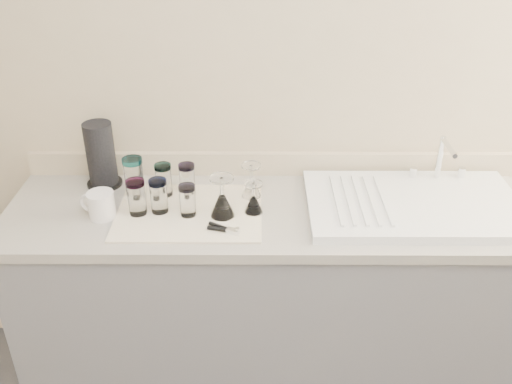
{
  "coord_description": "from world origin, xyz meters",
  "views": [
    {
      "loc": [
        -0.05,
        -0.69,
        2.04
      ],
      "look_at": [
        -0.06,
        1.15,
        1.0
      ],
      "focal_mm": 40.0,
      "sensor_mm": 36.0,
      "label": 1
    }
  ],
  "objects_px": {
    "tumbler_cyan": "(164,180)",
    "tumbler_teal": "(134,176)",
    "goblet_back_right": "(251,185)",
    "white_mug": "(101,205)",
    "sink_unit": "(414,204)",
    "tumbler_lavender": "(188,200)",
    "goblet_front_right": "(254,202)",
    "tumbler_blue": "(159,196)",
    "paper_towel_roll": "(101,156)",
    "goblet_front_left": "(222,203)",
    "tumbler_magenta": "(137,197)",
    "can_opener": "(224,229)",
    "tumbler_purple": "(187,179)"
  },
  "relations": [
    {
      "from": "tumbler_cyan",
      "to": "tumbler_teal",
      "type": "bearing_deg",
      "value": 177.41
    },
    {
      "from": "goblet_back_right",
      "to": "white_mug",
      "type": "relative_size",
      "value": 0.91
    },
    {
      "from": "sink_unit",
      "to": "white_mug",
      "type": "xyz_separation_m",
      "value": [
        -1.19,
        -0.07,
        0.03
      ]
    },
    {
      "from": "tumbler_lavender",
      "to": "goblet_front_right",
      "type": "bearing_deg",
      "value": 5.19
    },
    {
      "from": "tumbler_blue",
      "to": "paper_towel_roll",
      "type": "relative_size",
      "value": 0.49
    },
    {
      "from": "tumbler_teal",
      "to": "tumbler_lavender",
      "type": "relative_size",
      "value": 1.26
    },
    {
      "from": "tumbler_lavender",
      "to": "goblet_back_right",
      "type": "distance_m",
      "value": 0.28
    },
    {
      "from": "tumbler_teal",
      "to": "tumbler_blue",
      "type": "relative_size",
      "value": 1.17
    },
    {
      "from": "goblet_front_left",
      "to": "tumbler_magenta",
      "type": "bearing_deg",
      "value": 177.45
    },
    {
      "from": "goblet_front_left",
      "to": "goblet_front_right",
      "type": "relative_size",
      "value": 1.32
    },
    {
      "from": "tumbler_lavender",
      "to": "can_opener",
      "type": "relative_size",
      "value": 1.03
    },
    {
      "from": "tumbler_blue",
      "to": "tumbler_lavender",
      "type": "relative_size",
      "value": 1.08
    },
    {
      "from": "goblet_front_right",
      "to": "can_opener",
      "type": "bearing_deg",
      "value": -128.84
    },
    {
      "from": "tumbler_teal",
      "to": "white_mug",
      "type": "xyz_separation_m",
      "value": [
        -0.1,
        -0.16,
        -0.04
      ]
    },
    {
      "from": "paper_towel_roll",
      "to": "tumbler_lavender",
      "type": "bearing_deg",
      "value": -33.8
    },
    {
      "from": "tumbler_lavender",
      "to": "paper_towel_roll",
      "type": "height_order",
      "value": "paper_towel_roll"
    },
    {
      "from": "tumbler_blue",
      "to": "goblet_front_right",
      "type": "height_order",
      "value": "tumbler_blue"
    },
    {
      "from": "goblet_front_left",
      "to": "paper_towel_roll",
      "type": "relative_size",
      "value": 0.6
    },
    {
      "from": "tumbler_magenta",
      "to": "white_mug",
      "type": "relative_size",
      "value": 0.92
    },
    {
      "from": "tumbler_blue",
      "to": "can_opener",
      "type": "xyz_separation_m",
      "value": [
        0.25,
        -0.14,
        -0.06
      ]
    },
    {
      "from": "tumbler_lavender",
      "to": "tumbler_blue",
      "type": "bearing_deg",
      "value": 167.44
    },
    {
      "from": "goblet_front_left",
      "to": "can_opener",
      "type": "xyz_separation_m",
      "value": [
        0.01,
        -0.11,
        -0.05
      ]
    },
    {
      "from": "tumbler_purple",
      "to": "tumbler_magenta",
      "type": "bearing_deg",
      "value": -138.46
    },
    {
      "from": "tumbler_blue",
      "to": "white_mug",
      "type": "height_order",
      "value": "tumbler_blue"
    },
    {
      "from": "tumbler_lavender",
      "to": "white_mug",
      "type": "xyz_separation_m",
      "value": [
        -0.33,
        -0.0,
        -0.02
      ]
    },
    {
      "from": "tumbler_magenta",
      "to": "can_opener",
      "type": "height_order",
      "value": "tumbler_magenta"
    },
    {
      "from": "tumbler_teal",
      "to": "tumbler_blue",
      "type": "bearing_deg",
      "value": -48.74
    },
    {
      "from": "tumbler_lavender",
      "to": "white_mug",
      "type": "relative_size",
      "value": 0.82
    },
    {
      "from": "tumbler_blue",
      "to": "goblet_front_right",
      "type": "bearing_deg",
      "value": -0.39
    },
    {
      "from": "tumbler_teal",
      "to": "goblet_front_left",
      "type": "xyz_separation_m",
      "value": [
        0.36,
        -0.16,
        -0.02
      ]
    },
    {
      "from": "tumbler_cyan",
      "to": "paper_towel_roll",
      "type": "relative_size",
      "value": 0.49
    },
    {
      "from": "tumbler_purple",
      "to": "tumbler_lavender",
      "type": "xyz_separation_m",
      "value": [
        0.02,
        -0.16,
        -0.0
      ]
    },
    {
      "from": "tumbler_teal",
      "to": "tumbler_magenta",
      "type": "distance_m",
      "value": 0.15
    },
    {
      "from": "white_mug",
      "to": "tumbler_lavender",
      "type": "bearing_deg",
      "value": 0.57
    },
    {
      "from": "tumbler_teal",
      "to": "tumbler_lavender",
      "type": "distance_m",
      "value": 0.28
    },
    {
      "from": "goblet_back_right",
      "to": "white_mug",
      "type": "bearing_deg",
      "value": -165.19
    },
    {
      "from": "tumbler_teal",
      "to": "goblet_back_right",
      "type": "xyz_separation_m",
      "value": [
        0.46,
        -0.01,
        -0.03
      ]
    },
    {
      "from": "white_mug",
      "to": "goblet_back_right",
      "type": "bearing_deg",
      "value": 14.81
    },
    {
      "from": "can_opener",
      "to": "white_mug",
      "type": "relative_size",
      "value": 0.8
    },
    {
      "from": "tumbler_cyan",
      "to": "tumbler_purple",
      "type": "xyz_separation_m",
      "value": [
        0.09,
        0.01,
        -0.0
      ]
    },
    {
      "from": "can_opener",
      "to": "paper_towel_roll",
      "type": "height_order",
      "value": "paper_towel_roll"
    },
    {
      "from": "sink_unit",
      "to": "tumbler_lavender",
      "type": "xyz_separation_m",
      "value": [
        -0.87,
        -0.06,
        0.05
      ]
    },
    {
      "from": "tumbler_lavender",
      "to": "goblet_back_right",
      "type": "height_order",
      "value": "goblet_back_right"
    },
    {
      "from": "sink_unit",
      "to": "tumbler_teal",
      "type": "height_order",
      "value": "sink_unit"
    },
    {
      "from": "tumbler_purple",
      "to": "goblet_front_left",
      "type": "height_order",
      "value": "goblet_front_left"
    },
    {
      "from": "tumbler_purple",
      "to": "goblet_front_right",
      "type": "xyz_separation_m",
      "value": [
        0.26,
        -0.14,
        -0.02
      ]
    },
    {
      "from": "goblet_front_left",
      "to": "tumbler_lavender",
      "type": "bearing_deg",
      "value": 178.17
    },
    {
      "from": "tumbler_purple",
      "to": "goblet_back_right",
      "type": "height_order",
      "value": "goblet_back_right"
    },
    {
      "from": "goblet_front_right",
      "to": "tumbler_teal",
      "type": "bearing_deg",
      "value": 163.9
    },
    {
      "from": "tumbler_cyan",
      "to": "paper_towel_roll",
      "type": "distance_m",
      "value": 0.29
    }
  ]
}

